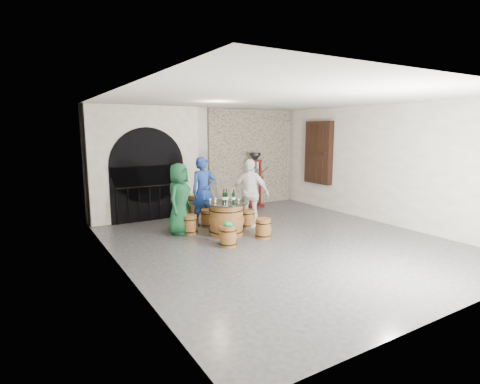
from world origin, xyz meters
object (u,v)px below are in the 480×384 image
barrel_stool_left (190,225)px  wine_bottle_center (234,197)px  barrel_stool_near_left (228,236)px  barrel_table (227,219)px  side_barrel (195,206)px  person_blue (203,191)px  wine_bottle_left (226,197)px  person_green (179,199)px  wine_bottle_right (224,197)px  corking_press (255,176)px  barrel_stool_near_right (263,228)px  barrel_stool_right (248,218)px  person_white (250,193)px  barrel_stool_far (208,218)px

barrel_stool_left → wine_bottle_center: size_ratio=1.43×
barrel_stool_left → barrel_stool_near_left: bearing=-77.2°
barrel_table → side_barrel: barrel_table is taller
person_blue → side_barrel: person_blue is taller
person_blue → wine_bottle_left: (0.06, -1.15, 0.02)m
person_green → person_blue: (0.87, 0.46, 0.05)m
barrel_stool_near_left → wine_bottle_center: wine_bottle_center is taller
wine_bottle_left → wine_bottle_right: bearing=139.1°
person_green → corking_press: 3.72m
person_green → corking_press: bearing=-15.9°
barrel_stool_left → barrel_stool_near_right: 1.82m
barrel_stool_right → wine_bottle_center: (-0.68, -0.44, 0.70)m
barrel_stool_near_right → side_barrel: size_ratio=0.72×
barrel_stool_right → person_blue: size_ratio=0.25×
wine_bottle_center → wine_bottle_right: bearing=148.6°
barrel_stool_near_left → person_white: size_ratio=0.26×
barrel_stool_right → barrel_stool_near_right: bearing=-101.8°
barrel_stool_far → barrel_stool_left: bearing=-152.3°
barrel_stool_right → barrel_stool_far: bearing=148.3°
barrel_stool_left → person_green: person_green is taller
barrel_stool_near_right → person_blue: bearing=110.2°
barrel_stool_right → barrel_stool_near_left: (-1.25, -1.18, 0.00)m
wine_bottle_left → wine_bottle_right: size_ratio=1.00×
person_white → wine_bottle_right: bearing=-108.6°
barrel_stool_near_right → corking_press: corking_press is taller
barrel_stool_near_right → side_barrel: (-0.46, 2.84, 0.09)m
barrel_table → wine_bottle_left: (0.01, 0.01, 0.53)m
wine_bottle_right → barrel_stool_far: bearing=90.3°
barrel_stool_left → person_white: person_white is taller
barrel_stool_right → wine_bottle_right: size_ratio=1.43×
barrel_stool_near_left → person_white: (1.34, 1.22, 0.66)m
wine_bottle_center → wine_bottle_left: bearing=151.8°
wine_bottle_center → wine_bottle_right: size_ratio=1.00×
person_white → corking_press: 2.47m
barrel_table → barrel_stool_far: (-0.04, 0.91, -0.17)m
person_white → wine_bottle_center: 0.90m
barrel_stool_left → wine_bottle_right: 1.10m
barrel_stool_near_left → wine_bottle_left: 1.16m
wine_bottle_right → barrel_stool_near_right: bearing=-47.7°
barrel_table → person_white: size_ratio=0.58×
barrel_stool_near_left → person_blue: person_blue is taller
barrel_stool_left → barrel_stool_far: 0.77m
barrel_stool_far → barrel_stool_near_right: size_ratio=1.00×
barrel_stool_right → barrel_stool_near_right: size_ratio=1.00×
barrel_stool_right → wine_bottle_center: 1.07m
barrel_stool_near_left → person_blue: (0.36, 1.97, 0.68)m
person_white → wine_bottle_center: size_ratio=5.48×
wine_bottle_center → corking_press: (2.24, 2.45, 0.11)m
wine_bottle_left → person_blue: bearing=93.1°
person_green → side_barrel: person_green is taller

